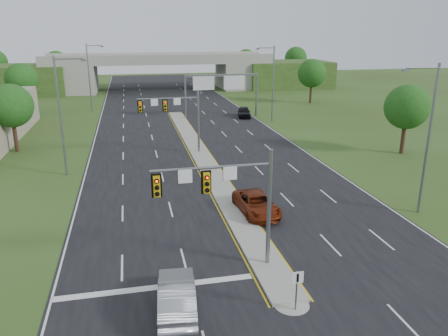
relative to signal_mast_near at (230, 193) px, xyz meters
name	(u,v)px	position (x,y,z in m)	size (l,w,h in m)	color
ground	(267,265)	(2.26, 0.07, -4.73)	(240.00, 240.00, 0.00)	#324619
road	(187,133)	(2.26, 35.07, -4.72)	(24.00, 160.00, 0.02)	black
median	(202,157)	(2.26, 23.07, -4.63)	(2.00, 54.00, 0.16)	gray
median_nose	(292,303)	(2.26, -3.93, -4.63)	(2.00, 2.00, 0.16)	gray
lane_markings	(189,144)	(1.66, 28.99, -4.70)	(23.72, 160.00, 0.01)	gold
signal_mast_near	(230,193)	(0.00, 0.00, 0.00)	(6.62, 0.60, 7.00)	slate
signal_mast_far	(178,112)	(0.00, 25.00, 0.00)	(6.62, 0.60, 7.00)	slate
keep_right_sign	(297,284)	(2.26, -4.45, -3.21)	(0.60, 0.13, 2.20)	slate
sign_gantry	(221,84)	(8.95, 44.99, 0.51)	(11.58, 0.44, 6.67)	slate
overpass	(160,74)	(2.26, 80.07, -1.17)	(80.00, 14.00, 8.10)	gray
lightpole_l_mid	(62,111)	(-11.03, 20.07, 1.38)	(2.85, 0.25, 11.00)	slate
lightpole_l_far	(90,74)	(-11.03, 55.07, 1.38)	(2.85, 0.25, 11.00)	slate
lightpole_r_near	(427,133)	(15.56, 5.07, 1.38)	(2.85, 0.25, 11.00)	slate
lightpole_r_far	(272,80)	(15.56, 40.07, 1.38)	(2.85, 0.25, 11.00)	slate
tree_l_near	(11,106)	(-17.74, 30.07, 0.45)	(4.80, 4.80, 7.60)	#382316
tree_l_mid	(21,80)	(-21.74, 55.07, 0.78)	(5.20, 5.20, 8.12)	#382316
tree_r_near	(407,107)	(24.26, 20.07, 0.45)	(4.80, 4.80, 7.60)	#382316
tree_r_mid	(312,73)	(28.26, 55.07, 0.78)	(5.20, 5.20, 8.12)	#382316
tree_back_b	(57,63)	(-21.74, 94.07, 0.78)	(5.60, 5.60, 8.32)	#382316
tree_back_c	(246,60)	(26.26, 94.07, 0.78)	(5.60, 5.60, 8.32)	#382316
tree_back_d	(296,58)	(40.26, 94.07, 1.11)	(6.00, 6.00, 8.85)	#382316
car_silver	(177,295)	(-3.37, -3.14, -3.87)	(1.77, 5.07, 1.67)	#95979C
car_far_a	(257,204)	(3.76, 7.44, -3.96)	(2.48, 5.37, 1.49)	#671F0A
car_far_c	(244,112)	(12.59, 44.33, -3.90)	(1.90, 4.72, 1.61)	black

